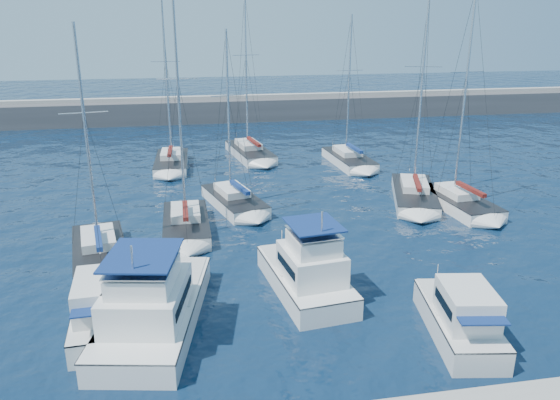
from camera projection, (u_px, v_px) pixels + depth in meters
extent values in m
plane|color=black|center=(324.00, 288.00, 29.79)|extent=(220.00, 220.00, 0.00)
cube|color=#424244|center=(232.00, 112.00, 77.94)|extent=(160.00, 6.00, 4.00)
cube|color=gray|center=(232.00, 97.00, 77.23)|extent=(160.00, 1.20, 0.50)
cube|color=silver|center=(107.00, 315.00, 26.34)|extent=(3.22, 7.38, 1.60)
cube|color=#262628|center=(105.00, 302.00, 26.10)|extent=(3.28, 7.39, 0.08)
cube|color=silver|center=(102.00, 295.00, 25.02)|extent=(2.57, 3.49, 1.60)
cube|color=black|center=(102.00, 293.00, 24.99)|extent=(2.58, 2.82, 0.45)
cube|color=navy|center=(99.00, 303.00, 23.70)|extent=(2.36, 2.33, 0.07)
cube|color=silver|center=(156.00, 316.00, 26.31)|extent=(5.75, 10.56, 1.60)
cube|color=#262628|center=(155.00, 302.00, 26.07)|extent=(5.83, 10.58, 0.08)
cube|color=silver|center=(147.00, 299.00, 24.64)|extent=(4.16, 5.18, 1.60)
cube|color=black|center=(147.00, 297.00, 24.62)|extent=(4.04, 4.28, 0.45)
cube|color=silver|center=(144.00, 276.00, 24.05)|extent=(3.24, 3.69, 0.90)
cube|color=navy|center=(142.00, 255.00, 23.73)|extent=(3.65, 4.21, 0.08)
cube|color=silver|center=(305.00, 284.00, 29.48)|extent=(4.17, 7.97, 1.60)
cube|color=#262628|center=(305.00, 271.00, 29.24)|extent=(4.24, 7.98, 0.08)
cube|color=silver|center=(312.00, 264.00, 28.13)|extent=(3.18, 3.85, 1.60)
cube|color=black|center=(312.00, 262.00, 28.10)|extent=(3.15, 3.16, 0.45)
cube|color=silver|center=(313.00, 243.00, 27.55)|extent=(2.50, 2.73, 0.90)
cube|color=navy|center=(314.00, 224.00, 27.23)|extent=(2.82, 3.11, 0.08)
cube|color=silver|center=(458.00, 327.00, 25.40)|extent=(3.52, 6.85, 1.60)
cube|color=#262628|center=(459.00, 312.00, 25.16)|extent=(3.57, 6.86, 0.08)
cube|color=silver|center=(467.00, 305.00, 24.13)|extent=(2.59, 3.33, 1.60)
cube|color=black|center=(467.00, 303.00, 24.11)|extent=(2.53, 2.74, 0.45)
cube|color=navy|center=(478.00, 313.00, 22.91)|extent=(2.30, 2.29, 0.07)
cube|color=silver|center=(100.00, 255.00, 33.19)|extent=(4.32, 8.38, 1.30)
cube|color=#262628|center=(99.00, 246.00, 32.99)|extent=(4.38, 8.39, 0.06)
cube|color=silver|center=(98.00, 238.00, 33.33)|extent=(2.52, 3.77, 0.55)
cylinder|color=silver|center=(86.00, 134.00, 31.54)|extent=(0.18, 0.18, 12.39)
cylinder|color=silver|center=(98.00, 240.00, 31.64)|extent=(0.80, 3.95, 0.12)
cube|color=navy|center=(98.00, 238.00, 31.51)|extent=(0.96, 3.60, 0.28)
cube|color=silver|center=(186.00, 227.00, 37.61)|extent=(3.04, 7.60, 1.30)
cube|color=#262628|center=(186.00, 219.00, 37.40)|extent=(3.10, 7.60, 0.06)
cube|color=silver|center=(185.00, 212.00, 37.74)|extent=(1.97, 3.33, 0.55)
cylinder|color=silver|center=(179.00, 102.00, 35.58)|extent=(0.18, 0.18, 14.73)
cylinder|color=silver|center=(185.00, 212.00, 36.06)|extent=(0.14, 3.79, 0.12)
cube|color=#571511|center=(185.00, 211.00, 35.92)|extent=(0.37, 3.42, 0.28)
cube|color=silver|center=(234.00, 203.00, 42.38)|extent=(4.77, 8.03, 1.30)
cube|color=#262628|center=(234.00, 196.00, 42.18)|extent=(4.82, 8.05, 0.06)
cube|color=silver|center=(232.00, 190.00, 42.48)|extent=(2.68, 3.67, 0.55)
cylinder|color=silver|center=(228.00, 111.00, 40.76)|extent=(0.18, 0.18, 11.80)
cylinder|color=silver|center=(239.00, 189.00, 40.93)|extent=(1.10, 3.67, 0.12)
cube|color=navy|center=(240.00, 187.00, 40.80)|extent=(1.22, 3.36, 0.28)
cube|color=silver|center=(414.00, 197.00, 43.85)|extent=(5.80, 9.53, 1.30)
cube|color=#262628|center=(415.00, 190.00, 43.64)|extent=(5.86, 9.55, 0.06)
cube|color=silver|center=(414.00, 184.00, 44.07)|extent=(3.16, 4.38, 0.55)
cylinder|color=silver|center=(422.00, 86.00, 41.91)|extent=(0.18, 0.18, 15.04)
cylinder|color=silver|center=(417.00, 184.00, 42.10)|extent=(1.54, 4.31, 0.12)
cube|color=#571511|center=(417.00, 183.00, 41.96)|extent=(1.62, 3.96, 0.28)
cube|color=silver|center=(459.00, 205.00, 42.06)|extent=(3.63, 7.94, 1.30)
cube|color=#262628|center=(460.00, 197.00, 41.86)|extent=(3.69, 7.94, 0.06)
cube|color=silver|center=(457.00, 191.00, 42.20)|extent=(2.22, 3.53, 0.55)
cylinder|color=silver|center=(465.00, 92.00, 40.04)|extent=(0.18, 0.18, 14.69)
cylinder|color=silver|center=(470.00, 191.00, 40.52)|extent=(0.44, 3.85, 0.12)
cube|color=#571511|center=(471.00, 189.00, 40.38)|extent=(0.64, 3.49, 0.28)
cube|color=silver|center=(172.00, 164.00, 53.44)|extent=(3.30, 8.29, 1.30)
cube|color=#262628|center=(171.00, 158.00, 53.24)|extent=(3.36, 8.29, 0.06)
cube|color=silver|center=(171.00, 154.00, 53.62)|extent=(2.08, 3.65, 0.55)
cylinder|color=silver|center=(167.00, 77.00, 51.54)|extent=(0.18, 0.18, 14.36)
cylinder|color=silver|center=(170.00, 153.00, 51.81)|extent=(0.27, 4.09, 0.12)
cube|color=#571511|center=(170.00, 151.00, 51.67)|extent=(0.49, 3.69, 0.28)
cube|color=silver|center=(250.00, 154.00, 57.40)|extent=(4.49, 9.38, 1.30)
cube|color=#262628|center=(250.00, 148.00, 57.20)|extent=(4.56, 9.39, 0.06)
cube|color=silver|center=(248.00, 144.00, 57.60)|extent=(2.62, 4.21, 0.55)
cylinder|color=silver|center=(246.00, 70.00, 55.45)|extent=(0.18, 0.18, 14.87)
cylinder|color=silver|center=(254.00, 143.00, 55.72)|extent=(0.84, 4.46, 0.12)
cube|color=#571511|center=(254.00, 142.00, 55.58)|extent=(0.99, 4.05, 0.28)
cube|color=silver|center=(349.00, 161.00, 54.58)|extent=(3.56, 8.29, 1.30)
cube|color=#262628|center=(349.00, 155.00, 54.38)|extent=(3.62, 8.30, 0.06)
cube|color=silver|center=(347.00, 151.00, 54.74)|extent=(2.19, 3.67, 0.55)
cylinder|color=silver|center=(349.00, 84.00, 52.90)|extent=(0.18, 0.18, 12.82)
cylinder|color=silver|center=(354.00, 149.00, 52.98)|extent=(0.40, 4.05, 0.12)
cube|color=navy|center=(354.00, 148.00, 52.84)|extent=(0.60, 3.66, 0.28)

